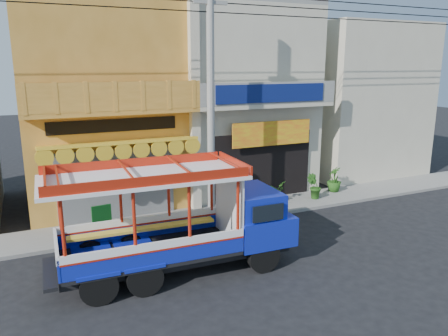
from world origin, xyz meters
name	(u,v)px	position (x,y,z in m)	size (l,w,h in m)	color
ground	(284,253)	(0.00, 0.00, 0.00)	(90.00, 90.00, 0.00)	black
sidewalk	(228,212)	(0.00, 4.00, 0.06)	(30.00, 2.00, 0.12)	slate
shophouse_left	(99,103)	(-4.00, 7.96, 4.11)	(6.00, 7.50, 8.24)	#B67B28
shophouse_right	(231,98)	(2.00, 7.96, 4.11)	(6.00, 6.75, 8.24)	beige
party_pilaster	(195,109)	(-1.00, 4.85, 4.00)	(0.35, 0.30, 8.00)	beige
filler_building_right	(350,100)	(9.00, 8.00, 3.80)	(6.00, 6.00, 7.60)	beige
utility_pole	(215,83)	(-0.85, 3.30, 5.03)	(28.00, 0.26, 9.00)	gray
songthaew_truck	(192,219)	(-2.90, 0.15, 1.50)	(6.72, 2.44, 3.10)	black
green_sign	(102,222)	(-4.81, 3.64, 0.54)	(0.65, 0.36, 0.99)	black
potted_plant_a	(276,192)	(2.26, 4.24, 0.55)	(0.77, 0.67, 0.85)	#245317
potted_plant_b	(314,186)	(3.96, 3.95, 0.65)	(0.58, 0.47, 1.06)	#245317
potted_plant_c	(334,179)	(5.42, 4.47, 0.67)	(0.62, 0.62, 1.10)	#245317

